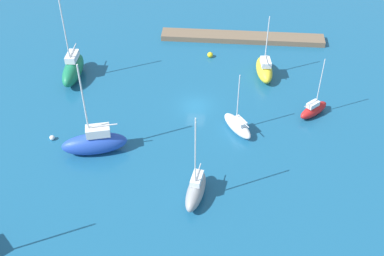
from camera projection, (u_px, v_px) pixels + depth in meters
water at (196, 106)px, 67.96m from camera, size 160.00×160.00×0.00m
pier_dock at (242, 37)px, 81.35m from camera, size 26.83×3.01×0.88m
sailboat_blue_along_channel at (95, 142)px, 59.88m from camera, size 8.34×4.48×12.88m
sailboat_green_far_north at (73, 69)px, 72.05m from camera, size 2.45×7.75×13.34m
sailboat_white_inner_mooring at (238, 125)px, 63.32m from camera, size 4.54×5.49×8.57m
sailboat_yellow_lone_north at (264, 69)px, 72.57m from camera, size 2.99×6.47×9.71m
sailboat_gray_mid_basin at (196, 190)px, 54.39m from camera, size 2.79×6.26×11.79m
sailboat_red_near_pier at (314, 109)px, 65.84m from camera, size 4.61×4.46×8.76m
mooring_buoy_white at (52, 138)px, 62.42m from camera, size 0.65×0.65×0.65m
mooring_buoy_yellow at (210, 55)px, 77.23m from camera, size 0.88×0.88×0.88m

